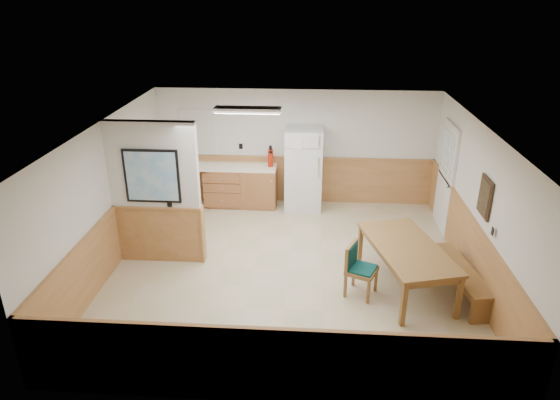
# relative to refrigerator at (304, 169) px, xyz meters

# --- Properties ---
(ground) EXTENTS (6.00, 6.00, 0.00)m
(ground) POSITION_rel_refrigerator_xyz_m (-0.18, -2.63, -0.88)
(ground) COLOR tan
(ground) RESTS_ON ground
(ceiling) EXTENTS (6.00, 6.00, 0.02)m
(ceiling) POSITION_rel_refrigerator_xyz_m (-0.18, -2.63, 1.62)
(ceiling) COLOR white
(ceiling) RESTS_ON back_wall
(back_wall) EXTENTS (6.00, 0.02, 2.50)m
(back_wall) POSITION_rel_refrigerator_xyz_m (-0.18, 0.37, 0.37)
(back_wall) COLOR silver
(back_wall) RESTS_ON ground
(right_wall) EXTENTS (0.02, 6.00, 2.50)m
(right_wall) POSITION_rel_refrigerator_xyz_m (2.82, -2.63, 0.37)
(right_wall) COLOR silver
(right_wall) RESTS_ON ground
(left_wall) EXTENTS (0.02, 6.00, 2.50)m
(left_wall) POSITION_rel_refrigerator_xyz_m (-3.18, -2.63, 0.37)
(left_wall) COLOR silver
(left_wall) RESTS_ON ground
(wainscot_back) EXTENTS (6.00, 0.04, 1.00)m
(wainscot_back) POSITION_rel_refrigerator_xyz_m (-0.18, 0.35, -0.38)
(wainscot_back) COLOR #B77B49
(wainscot_back) RESTS_ON ground
(wainscot_right) EXTENTS (0.04, 6.00, 1.00)m
(wainscot_right) POSITION_rel_refrigerator_xyz_m (2.80, -2.63, -0.38)
(wainscot_right) COLOR #B77B49
(wainscot_right) RESTS_ON ground
(wainscot_left) EXTENTS (0.04, 6.00, 1.00)m
(wainscot_left) POSITION_rel_refrigerator_xyz_m (-3.16, -2.63, -0.38)
(wainscot_left) COLOR #B77B49
(wainscot_left) RESTS_ON ground
(partition_wall) EXTENTS (1.50, 0.20, 2.50)m
(partition_wall) POSITION_rel_refrigerator_xyz_m (-2.43, -2.43, 0.35)
(partition_wall) COLOR silver
(partition_wall) RESTS_ON ground
(kitchen_counter) EXTENTS (2.20, 0.61, 1.00)m
(kitchen_counter) POSITION_rel_refrigerator_xyz_m (-1.39, 0.05, -0.42)
(kitchen_counter) COLOR #976535
(kitchen_counter) RESTS_ON ground
(exterior_door) EXTENTS (0.07, 1.02, 2.15)m
(exterior_door) POSITION_rel_refrigerator_xyz_m (2.78, -0.73, 0.17)
(exterior_door) COLOR silver
(exterior_door) RESTS_ON ground
(kitchen_window) EXTENTS (0.80, 0.04, 1.00)m
(kitchen_window) POSITION_rel_refrigerator_xyz_m (-2.28, 0.35, 0.67)
(kitchen_window) COLOR silver
(kitchen_window) RESTS_ON back_wall
(wall_painting) EXTENTS (0.04, 0.50, 0.60)m
(wall_painting) POSITION_rel_refrigerator_xyz_m (2.78, -2.93, 0.67)
(wall_painting) COLOR #332214
(wall_painting) RESTS_ON right_wall
(fluorescent_fixture) EXTENTS (1.20, 0.30, 0.09)m
(fluorescent_fixture) POSITION_rel_refrigerator_xyz_m (-0.98, -1.33, 1.56)
(fluorescent_fixture) COLOR silver
(fluorescent_fixture) RESTS_ON ceiling
(refrigerator) EXTENTS (0.78, 0.72, 1.77)m
(refrigerator) POSITION_rel_refrigerator_xyz_m (0.00, 0.00, 0.00)
(refrigerator) COLOR silver
(refrigerator) RESTS_ON ground
(dining_table) EXTENTS (1.43, 2.12, 0.75)m
(dining_table) POSITION_rel_refrigerator_xyz_m (1.69, -3.08, -0.22)
(dining_table) COLOR olive
(dining_table) RESTS_ON ground
(dining_bench) EXTENTS (0.63, 1.69, 0.45)m
(dining_bench) POSITION_rel_refrigerator_xyz_m (2.53, -3.17, -0.54)
(dining_bench) COLOR olive
(dining_bench) RESTS_ON ground
(dining_chair) EXTENTS (0.71, 0.61, 0.85)m
(dining_chair) POSITION_rel_refrigerator_xyz_m (0.91, -3.27, -0.39)
(dining_chair) COLOR olive
(dining_chair) RESTS_ON ground
(fire_extinguisher) EXTENTS (0.12, 0.12, 0.46)m
(fire_extinguisher) POSITION_rel_refrigerator_xyz_m (-0.71, 0.08, 0.22)
(fire_extinguisher) COLOR #B41E09
(fire_extinguisher) RESTS_ON kitchen_counter
(soap_bottle) EXTENTS (0.07, 0.07, 0.19)m
(soap_bottle) POSITION_rel_refrigerator_xyz_m (-2.40, 0.05, 0.11)
(soap_bottle) COLOR #198B36
(soap_bottle) RESTS_ON kitchen_counter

